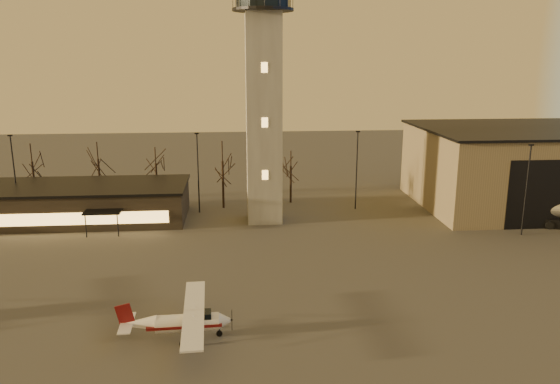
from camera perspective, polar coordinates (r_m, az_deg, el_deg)
name	(u,v)px	position (r m, az deg, el deg)	size (l,w,h in m)	color
ground	(290,349)	(38.22, 1.01, -16.10)	(220.00, 220.00, 0.00)	#3B3936
control_tower	(263,82)	(63.06, -1.74, 11.39)	(6.80, 6.80, 32.60)	gray
hangar	(537,167)	(78.88, 25.29, 2.40)	(30.60, 20.60, 10.30)	#807053
terminal	(80,203)	(69.59, -20.14, -1.04)	(25.40, 12.20, 4.30)	black
light_poles	(268,174)	(65.48, -1.28, 1.85)	(58.50, 12.25, 10.14)	black
tree_row	(157,159)	(73.98, -12.75, 3.33)	(37.20, 9.20, 8.80)	black
cessna_front	(189,325)	(39.56, -9.46, -13.56)	(8.31, 10.50, 2.90)	white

